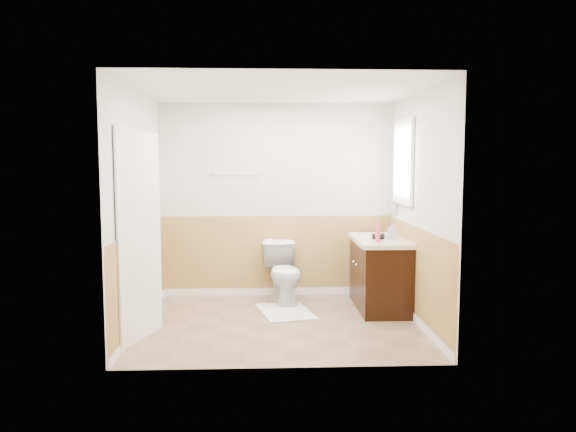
{
  "coord_description": "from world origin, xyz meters",
  "views": [
    {
      "loc": [
        -0.16,
        -5.84,
        1.75
      ],
      "look_at": [
        0.1,
        0.25,
        1.15
      ],
      "focal_mm": 34.35,
      "sensor_mm": 36.0,
      "label": 1
    }
  ],
  "objects_px": {
    "toilet": "(284,273)",
    "lotion_bottle": "(378,232)",
    "vanity_cabinet": "(380,275)",
    "bath_mat": "(285,312)",
    "soap_dispenser": "(392,231)"
  },
  "relations": [
    {
      "from": "bath_mat",
      "to": "lotion_bottle",
      "type": "height_order",
      "value": "lotion_bottle"
    },
    {
      "from": "toilet",
      "to": "soap_dispenser",
      "type": "height_order",
      "value": "soap_dispenser"
    },
    {
      "from": "vanity_cabinet",
      "to": "bath_mat",
      "type": "bearing_deg",
      "value": -172.77
    },
    {
      "from": "soap_dispenser",
      "to": "lotion_bottle",
      "type": "bearing_deg",
      "value": -131.81
    },
    {
      "from": "lotion_bottle",
      "to": "vanity_cabinet",
      "type": "bearing_deg",
      "value": 72.35
    },
    {
      "from": "soap_dispenser",
      "to": "toilet",
      "type": "bearing_deg",
      "value": 162.9
    },
    {
      "from": "vanity_cabinet",
      "to": "soap_dispenser",
      "type": "distance_m",
      "value": 0.56
    },
    {
      "from": "toilet",
      "to": "lotion_bottle",
      "type": "xyz_separation_m",
      "value": [
        1.04,
        -0.63,
        0.59
      ]
    },
    {
      "from": "toilet",
      "to": "soap_dispenser",
      "type": "xyz_separation_m",
      "value": [
        1.26,
        -0.39,
        0.57
      ]
    },
    {
      "from": "vanity_cabinet",
      "to": "soap_dispenser",
      "type": "height_order",
      "value": "soap_dispenser"
    },
    {
      "from": "vanity_cabinet",
      "to": "lotion_bottle",
      "type": "xyz_separation_m",
      "value": [
        -0.1,
        -0.31,
        0.56
      ]
    },
    {
      "from": "lotion_bottle",
      "to": "toilet",
      "type": "bearing_deg",
      "value": 148.6
    },
    {
      "from": "toilet",
      "to": "lotion_bottle",
      "type": "distance_m",
      "value": 1.35
    },
    {
      "from": "vanity_cabinet",
      "to": "soap_dispenser",
      "type": "relative_size",
      "value": 5.66
    },
    {
      "from": "soap_dispenser",
      "to": "vanity_cabinet",
      "type": "bearing_deg",
      "value": 150.35
    }
  ]
}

